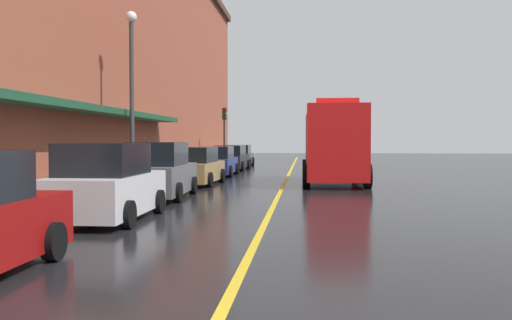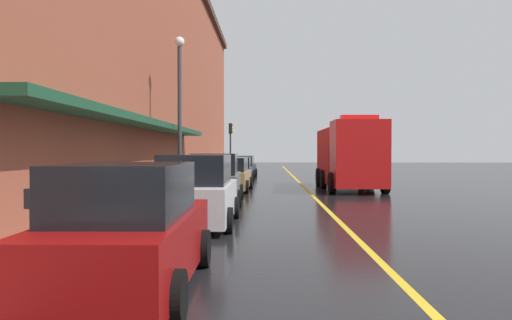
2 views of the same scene
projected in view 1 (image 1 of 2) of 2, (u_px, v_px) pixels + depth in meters
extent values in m
plane|color=black|center=(287.00, 178.00, 29.14)|extent=(112.00, 112.00, 0.00)
cube|color=gray|center=(170.00, 176.00, 29.68)|extent=(2.40, 70.00, 0.15)
cube|color=gold|center=(287.00, 178.00, 29.14)|extent=(0.16, 70.00, 0.01)
cube|color=brown|center=(50.00, 31.00, 28.94)|extent=(9.52, 64.00, 15.20)
cube|color=#19472D|center=(93.00, 110.00, 20.67)|extent=(1.20, 22.40, 0.24)
cylinder|color=black|center=(54.00, 241.00, 9.20)|extent=(0.23, 0.64, 0.64)
cube|color=silver|center=(107.00, 194.00, 13.93)|extent=(1.88, 4.27, 0.95)
cube|color=black|center=(104.00, 159.00, 13.69)|extent=(1.69, 2.35, 0.78)
cylinder|color=black|center=(91.00, 201.00, 15.35)|extent=(0.22, 0.64, 0.64)
cylinder|color=black|center=(159.00, 202.00, 15.18)|extent=(0.22, 0.64, 0.64)
cylinder|color=black|center=(46.00, 213.00, 12.71)|extent=(0.22, 0.64, 0.64)
cylinder|color=black|center=(128.00, 214.00, 12.54)|extent=(0.22, 0.64, 0.64)
cube|color=#595B60|center=(160.00, 179.00, 19.25)|extent=(1.91, 4.56, 0.95)
cube|color=black|center=(158.00, 154.00, 18.99)|extent=(1.67, 2.52, 0.78)
cylinder|color=black|center=(145.00, 185.00, 20.71)|extent=(0.24, 0.65, 0.64)
cylinder|color=black|center=(193.00, 185.00, 20.60)|extent=(0.24, 0.65, 0.64)
cylinder|color=black|center=(122.00, 192.00, 17.92)|extent=(0.24, 0.65, 0.64)
cylinder|color=black|center=(178.00, 192.00, 17.81)|extent=(0.24, 0.65, 0.64)
cube|color=#A5844C|center=(196.00, 171.00, 24.91)|extent=(1.96, 4.64, 0.82)
cube|color=black|center=(194.00, 155.00, 24.66)|extent=(1.70, 2.57, 0.67)
cylinder|color=black|center=(184.00, 175.00, 26.44)|extent=(0.24, 0.65, 0.64)
cylinder|color=black|center=(222.00, 176.00, 26.22)|extent=(0.24, 0.65, 0.64)
cylinder|color=black|center=(167.00, 180.00, 23.62)|extent=(0.24, 0.65, 0.64)
cylinder|color=black|center=(209.00, 180.00, 23.40)|extent=(0.24, 0.65, 0.64)
cube|color=navy|center=(216.00, 165.00, 31.15)|extent=(1.89, 4.77, 0.80)
cube|color=black|center=(216.00, 152.00, 30.89)|extent=(1.69, 2.63, 0.65)
cylinder|color=black|center=(204.00, 169.00, 32.70)|extent=(0.22, 0.64, 0.64)
cylinder|color=black|center=(236.00, 169.00, 32.55)|extent=(0.22, 0.64, 0.64)
cylinder|color=black|center=(195.00, 171.00, 29.77)|extent=(0.22, 0.64, 0.64)
cylinder|color=black|center=(230.00, 172.00, 29.61)|extent=(0.22, 0.64, 0.64)
cube|color=black|center=(231.00, 161.00, 37.06)|extent=(2.02, 4.86, 0.80)
cube|color=black|center=(230.00, 150.00, 36.80)|extent=(1.77, 2.70, 0.65)
cylinder|color=black|center=(221.00, 164.00, 38.66)|extent=(0.24, 0.65, 0.64)
cylinder|color=black|center=(248.00, 164.00, 38.44)|extent=(0.24, 0.65, 0.64)
cylinder|color=black|center=(212.00, 166.00, 35.70)|extent=(0.24, 0.65, 0.64)
cylinder|color=black|center=(242.00, 166.00, 35.48)|extent=(0.24, 0.65, 0.64)
cube|color=#2D5133|center=(240.00, 159.00, 42.46)|extent=(1.74, 4.36, 0.79)
cube|color=black|center=(239.00, 149.00, 42.22)|extent=(1.56, 2.40, 0.65)
cylinder|color=black|center=(230.00, 161.00, 43.89)|extent=(0.22, 0.64, 0.64)
cylinder|color=black|center=(253.00, 161.00, 43.74)|extent=(0.22, 0.64, 0.64)
cylinder|color=black|center=(226.00, 163.00, 41.20)|extent=(0.22, 0.64, 0.64)
cylinder|color=black|center=(249.00, 163.00, 41.05)|extent=(0.22, 0.64, 0.64)
cube|color=red|center=(337.00, 143.00, 22.92)|extent=(2.48, 2.15, 3.14)
cube|color=red|center=(332.00, 145.00, 26.86)|extent=(2.50, 5.18, 2.88)
cube|color=red|center=(337.00, 101.00, 22.86)|extent=(1.73, 0.61, 0.24)
cylinder|color=black|center=(368.00, 176.00, 22.95)|extent=(0.31, 1.00, 1.00)
cylinder|color=black|center=(306.00, 176.00, 23.15)|extent=(0.31, 1.00, 1.00)
cylinder|color=black|center=(359.00, 172.00, 26.16)|extent=(0.31, 1.00, 1.00)
cylinder|color=black|center=(306.00, 172.00, 26.36)|extent=(0.31, 1.00, 1.00)
cylinder|color=black|center=(355.00, 169.00, 28.24)|extent=(0.31, 1.00, 1.00)
cylinder|color=black|center=(305.00, 169.00, 28.44)|extent=(0.31, 1.00, 1.00)
cylinder|color=#4C4C51|center=(87.00, 185.00, 16.24)|extent=(0.07, 0.07, 1.05)
cube|color=black|center=(86.00, 162.00, 16.22)|extent=(0.14, 0.18, 0.28)
cylinder|color=#4C4C51|center=(207.00, 160.00, 35.93)|extent=(0.07, 0.07, 1.05)
cube|color=black|center=(207.00, 150.00, 35.90)|extent=(0.14, 0.18, 0.28)
cylinder|color=#33383D|center=(132.00, 104.00, 22.40)|extent=(0.18, 0.18, 6.50)
sphere|color=white|center=(131.00, 17.00, 22.28)|extent=(0.44, 0.44, 0.44)
cylinder|color=#232326|center=(224.00, 142.00, 43.43)|extent=(0.14, 0.14, 3.40)
cube|color=black|center=(224.00, 114.00, 43.35)|extent=(0.28, 0.36, 0.90)
sphere|color=red|center=(226.00, 110.00, 43.32)|extent=(0.16, 0.16, 0.16)
sphere|color=gold|center=(226.00, 114.00, 43.34)|extent=(0.16, 0.16, 0.16)
sphere|color=green|center=(226.00, 118.00, 43.35)|extent=(0.16, 0.16, 0.16)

